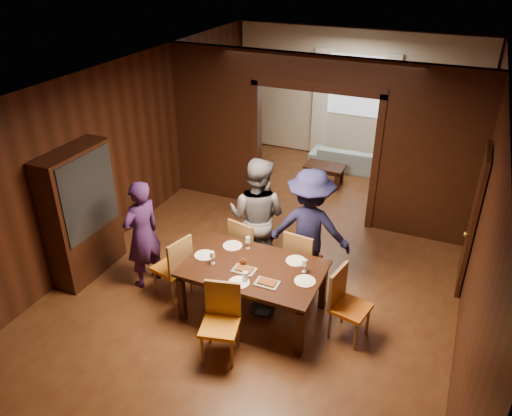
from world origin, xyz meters
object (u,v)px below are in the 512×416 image
at_px(sofa, 350,159).
at_px(chair_far_r, 303,258).
at_px(coffee_table, 324,174).
at_px(hutch, 82,214).
at_px(chair_right, 351,306).
at_px(chair_left, 172,265).
at_px(person_navy, 310,229).
at_px(person_grey, 257,217).
at_px(chair_far_l, 249,246).
at_px(dining_table, 253,290).
at_px(person_purple, 142,235).
at_px(chair_near, 220,324).

height_order(sofa, chair_far_r, chair_far_r).
height_order(coffee_table, hutch, hutch).
xyz_separation_m(chair_right, hutch, (-4.00, -0.17, 0.52)).
bearing_deg(chair_far_r, chair_left, 34.86).
bearing_deg(chair_far_r, person_navy, -102.95).
height_order(chair_left, hutch, hutch).
relative_size(person_grey, chair_left, 1.91).
relative_size(person_grey, chair_far_r, 1.91).
xyz_separation_m(sofa, chair_left, (-1.22, -5.32, 0.23)).
bearing_deg(chair_far_r, person_grey, -3.09).
height_order(chair_right, chair_far_l, same).
relative_size(person_grey, dining_table, 1.02).
height_order(sofa, hutch, hutch).
relative_size(person_purple, person_navy, 0.91).
bearing_deg(chair_far_r, chair_far_l, 7.07).
height_order(coffee_table, chair_left, chair_left).
height_order(dining_table, chair_left, chair_left).
bearing_deg(person_purple, dining_table, 105.74).
bearing_deg(sofa, chair_near, 88.22).
bearing_deg(chair_near, chair_far_r, 61.42).
height_order(chair_left, chair_right, same).
distance_m(chair_left, chair_far_l, 1.20).
relative_size(person_navy, chair_far_r, 1.88).
bearing_deg(hutch, chair_far_l, 22.25).
xyz_separation_m(chair_left, chair_right, (2.53, 0.15, 0.00)).
relative_size(sofa, coffee_table, 2.15).
bearing_deg(hutch, sofa, 63.36).
height_order(person_grey, hutch, hutch).
distance_m(sofa, chair_right, 5.34).
bearing_deg(person_navy, person_grey, -8.57).
relative_size(person_purple, hutch, 0.83).
xyz_separation_m(sofa, chair_near, (-0.04, -6.13, 0.23)).
height_order(chair_left, chair_far_l, same).
xyz_separation_m(dining_table, coffee_table, (-0.31, 4.35, -0.18)).
height_order(chair_right, chair_far_r, same).
relative_size(sofa, dining_table, 0.95).
xyz_separation_m(chair_far_l, chair_far_r, (0.84, 0.02, 0.00)).
relative_size(chair_right, chair_near, 1.00).
bearing_deg(coffee_table, sofa, 71.80).
height_order(person_purple, chair_far_l, person_purple).
bearing_deg(dining_table, person_purple, 179.88).
distance_m(person_purple, dining_table, 1.79).
distance_m(sofa, dining_table, 5.25).
bearing_deg(person_navy, chair_far_l, 0.42).
height_order(person_purple, dining_table, person_purple).
relative_size(chair_left, chair_far_l, 1.00).
bearing_deg(person_navy, dining_table, 56.70).
height_order(person_navy, chair_far_l, person_navy).
xyz_separation_m(sofa, dining_table, (0.01, -5.25, 0.13)).
bearing_deg(chair_near, sofa, 75.72).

